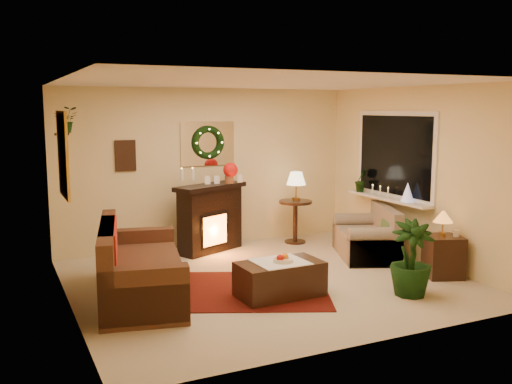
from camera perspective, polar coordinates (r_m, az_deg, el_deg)
name	(u,v)px	position (r m, az deg, el deg)	size (l,w,h in m)	color
floor	(267,281)	(7.68, 1.12, -8.87)	(5.00, 5.00, 0.00)	beige
ceiling	(268,82)	(7.34, 1.18, 10.91)	(5.00, 5.00, 0.00)	white
wall_back	(207,168)	(9.45, -4.88, 2.42)	(5.00, 5.00, 0.00)	#EFD88C
wall_front	(372,213)	(5.49, 11.55, -2.04)	(5.00, 5.00, 0.00)	#EFD88C
wall_left	(66,197)	(6.69, -18.45, -0.45)	(4.50, 4.50, 0.00)	#EFD88C
wall_right	(419,175)	(8.78, 15.97, 1.67)	(4.50, 4.50, 0.00)	#EFD88C
area_rug	(242,290)	(7.29, -1.40, -9.78)	(2.14, 1.60, 0.01)	maroon
sofa	(141,263)	(7.05, -11.41, -6.97)	(0.94, 2.13, 0.92)	#42271D
red_throw	(132,259)	(7.15, -12.27, -6.58)	(0.77, 1.26, 0.02)	#B80811
fireplace	(210,217)	(9.12, -4.61, -2.56)	(1.11, 0.35, 1.01)	black
poinsettia	(230,170)	(9.10, -2.57, 2.21)	(0.24, 0.24, 0.24)	red
mantel_candle_a	(182,175)	(8.87, -7.43, 1.73)	(0.06, 0.06, 0.18)	beige
mantel_candle_b	(193,174)	(8.89, -6.35, 1.77)	(0.06, 0.06, 0.18)	beige
mantel_mirror	(208,144)	(9.40, -4.86, 4.84)	(0.92, 0.02, 0.72)	white
wreath	(208,143)	(9.36, -4.78, 4.95)	(0.55, 0.55, 0.11)	#194719
wall_art	(125,156)	(9.04, -12.93, 3.56)	(0.32, 0.03, 0.48)	#381E11
gold_mirror	(63,154)	(6.94, -18.75, 3.58)	(0.03, 0.84, 1.00)	gold
hanging_plant	(67,132)	(7.69, -18.42, 5.67)	(0.33, 0.28, 0.36)	#194719
loveseat	(366,230)	(8.95, 10.92, -3.74)	(0.78, 1.34, 0.78)	tan
window_frame	(395,155)	(9.17, 13.71, 3.60)	(0.03, 1.86, 1.36)	white
window_glass	(394,155)	(9.16, 13.64, 3.60)	(0.02, 1.70, 1.22)	black
window_sill	(388,199)	(9.18, 13.05, -0.65)	(0.22, 1.86, 0.04)	white
mini_tree	(408,192)	(8.79, 14.92, 0.02)	(0.19, 0.19, 0.28)	#D9DAFF
sill_plant	(361,180)	(9.66, 10.48, 1.16)	(0.28, 0.22, 0.51)	#255124
side_table_round	(295,224)	(9.73, 3.94, -3.20)	(0.56, 0.56, 0.73)	black
lamp_cream	(296,191)	(9.68, 4.03, 0.07)	(0.33, 0.33, 0.50)	beige
end_table_square	(443,257)	(8.19, 18.24, -6.22)	(0.46, 0.46, 0.57)	black
lamp_tiffany	(443,223)	(8.07, 18.18, -2.98)	(0.26, 0.26, 0.39)	#FFA325
coffee_table	(280,280)	(7.01, 2.40, -8.77)	(1.03, 0.56, 0.43)	#522E22
fruit_bowl	(283,261)	(6.93, 2.72, -6.91)	(0.24, 0.24, 0.06)	beige
floor_palm	(411,260)	(7.24, 15.26, -6.54)	(1.56, 1.56, 2.78)	#1C481A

